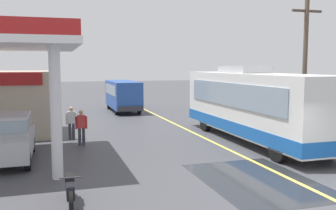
% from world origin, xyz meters
% --- Properties ---
extents(ground, '(120.00, 120.00, 0.00)m').
position_xyz_m(ground, '(0.00, 20.00, 0.00)').
color(ground, '#424247').
extents(lane_divider_stripe, '(0.16, 50.00, 0.01)m').
position_xyz_m(lane_divider_stripe, '(0.00, 15.00, 0.00)').
color(lane_divider_stripe, '#D8CC4C').
rests_on(lane_divider_stripe, ground).
extents(wet_puddle_patch, '(3.47, 4.98, 0.01)m').
position_xyz_m(wet_puddle_patch, '(-1.11, 1.43, 0.00)').
color(wet_puddle_patch, '#26282D').
rests_on(wet_puddle_patch, ground).
extents(coach_bus_main, '(2.60, 11.04, 3.69)m').
position_xyz_m(coach_bus_main, '(1.97, 7.14, 1.72)').
color(coach_bus_main, white).
rests_on(coach_bus_main, ground).
extents(car_at_pump, '(1.70, 4.20, 1.82)m').
position_xyz_m(car_at_pump, '(-9.02, 6.42, 1.01)').
color(car_at_pump, '#B2B2B7').
rests_on(car_at_pump, ground).
extents(minibus_opposing_lane, '(2.04, 6.13, 2.44)m').
position_xyz_m(minibus_opposing_lane, '(-1.97, 20.89, 1.47)').
color(minibus_opposing_lane, '#264C9E').
rests_on(minibus_opposing_lane, ground).
extents(motorcycle_parked_forecourt, '(0.55, 1.80, 0.92)m').
position_xyz_m(motorcycle_parked_forecourt, '(-6.99, 1.03, 0.44)').
color(motorcycle_parked_forecourt, black).
rests_on(motorcycle_parked_forecourt, ground).
extents(pedestrian_near_pump, '(0.55, 0.22, 1.66)m').
position_xyz_m(pedestrian_near_pump, '(-6.51, 10.15, 0.93)').
color(pedestrian_near_pump, '#33333F').
rests_on(pedestrian_near_pump, ground).
extents(pedestrian_by_shop, '(0.55, 0.22, 1.66)m').
position_xyz_m(pedestrian_by_shop, '(-6.14, 8.56, 0.93)').
color(pedestrian_by_shop, '#33333F').
rests_on(pedestrian_by_shop, ground).
extents(utility_pole_roadside, '(1.80, 0.24, 7.18)m').
position_xyz_m(utility_pole_roadside, '(5.68, 8.24, 3.77)').
color(utility_pole_roadside, brown).
rests_on(utility_pole_roadside, ground).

